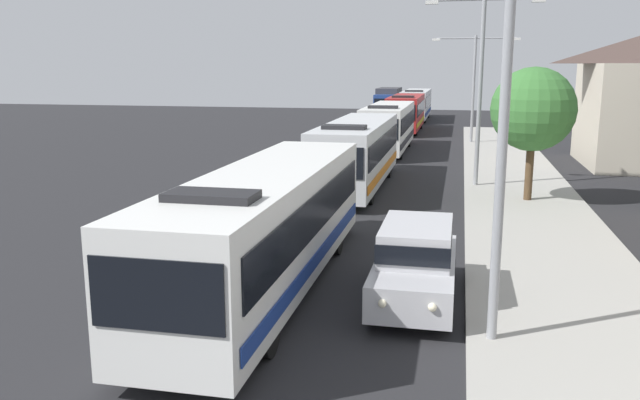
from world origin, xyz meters
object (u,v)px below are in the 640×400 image
Objects in this scene: bus_lead at (268,224)px; white_suv at (416,260)px; streetlamp_near at (505,96)px; streetlamp_far at (474,76)px; roadside_tree at (533,110)px; bus_rear at (416,104)px; box_truck_oncoming at (388,101)px; streetlamp_mid at (481,73)px; bus_middle at (389,126)px; bus_second_in_line at (357,152)px; bus_fourth_in_line at (406,112)px.

bus_lead is 2.55× the size of white_suv.
streetlamp_near reaches higher than streetlamp_far.
bus_rear is at bearing 100.25° from roadside_tree.
bus_rear is at bearing 93.95° from white_suv.
bus_rear is 1.49× the size of streetlamp_near.
streetlamp_far reaches higher than box_truck_oncoming.
box_truck_oncoming is 1.39× the size of roadside_tree.
box_truck_oncoming is at bearing 134.35° from bus_rear.
streetlamp_near reaches higher than box_truck_oncoming.
roadside_tree is (2.04, -3.03, -1.42)m from streetlamp_mid.
bus_middle is at bearing 116.32° from roadside_tree.
bus_second_in_line is at bearing -90.00° from bus_middle.
bus_middle is 2.28× the size of white_suv.
streetlamp_near is 14.79m from roadside_tree.
bus_second_in_line is 1.09× the size of bus_fourth_in_line.
bus_fourth_in_line is at bearing -78.31° from box_truck_oncoming.
box_truck_oncoming is (-3.30, 56.77, 0.01)m from bus_lead.
streetlamp_near is (8.70, -59.07, 3.30)m from box_truck_oncoming.
streetlamp_far is at bearing -69.92° from box_truck_oncoming.
streetlamp_mid is (1.70, 15.46, 4.23)m from white_suv.
bus_middle is at bearing 90.00° from bus_second_in_line.
bus_lead is 2.27× the size of roadside_tree.
streetlamp_mid is (5.40, -25.47, 3.57)m from bus_fourth_in_line.
bus_middle is 27.70m from white_suv.
bus_rear is at bearing 95.54° from streetlamp_near.
bus_rear is 1.59× the size of box_truck_oncoming.
streetlamp_mid is 1.13× the size of streetlamp_far.
bus_fourth_in_line is at bearing 95.16° from white_suv.
bus_second_in_line is 0.97× the size of bus_rear.
box_truck_oncoming is (-3.30, 3.38, 0.01)m from bus_rear.
box_truck_oncoming is 0.94× the size of streetlamp_near.
bus_lead and bus_middle have the same top height.
streetlamp_far reaches higher than bus_lead.
streetlamp_far is (5.40, -7.84, 3.13)m from bus_fourth_in_line.
bus_lead is at bearing -121.14° from roadside_tree.
roadside_tree is (2.04, -20.67, -0.98)m from streetlamp_far.
bus_rear is 2.21× the size of roadside_tree.
bus_lead is 6.74m from streetlamp_near.
bus_middle reaches higher than white_suv.
streetlamp_far is (-0.00, 35.27, -0.19)m from streetlamp_near.
bus_rear is (-0.00, 53.40, -0.00)m from bus_lead.
bus_second_in_line and bus_middle have the same top height.
bus_lead is 3.76m from white_suv.
bus_lead is at bearing -86.67° from box_truck_oncoming.
streetlamp_near reaches higher than bus_lead.
roadside_tree is at bearing 82.06° from streetlamp_near.
roadside_tree is at bearing -79.75° from bus_rear.
streetlamp_mid is 3.92m from roadside_tree.
bus_fourth_in_line is at bearing 90.00° from bus_second_in_line.
bus_rear is 1.41× the size of streetlamp_mid.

